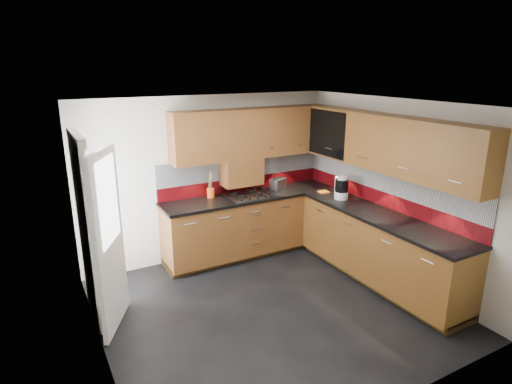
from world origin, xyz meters
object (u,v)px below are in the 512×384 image
food_processor (341,189)px  utensil_pot (211,191)px  toaster (278,184)px  gas_hob (247,195)px

food_processor → utensil_pot: bearing=149.4°
utensil_pot → toaster: bearing=-5.2°
gas_hob → utensil_pot: 0.53m
utensil_pot → food_processor: bearing=-30.6°
gas_hob → food_processor: bearing=-34.0°
gas_hob → toaster: (0.60, 0.10, 0.07)m
gas_hob → utensil_pot: bearing=158.2°
utensil_pot → food_processor: utensil_pot is taller
toaster → food_processor: size_ratio=0.85×
utensil_pot → food_processor: (1.63, -0.96, 0.06)m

